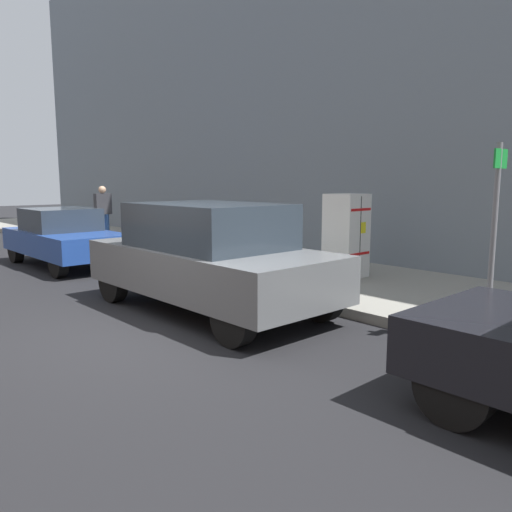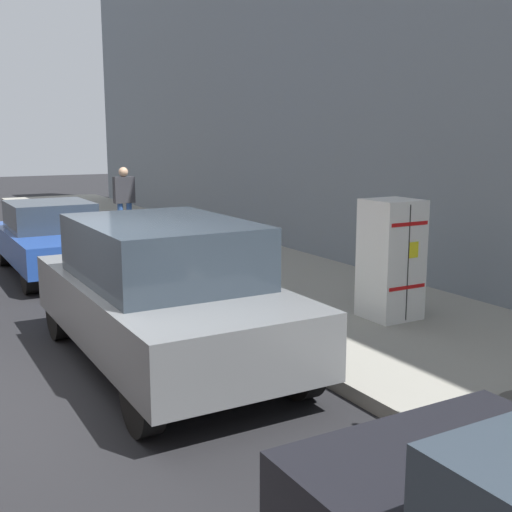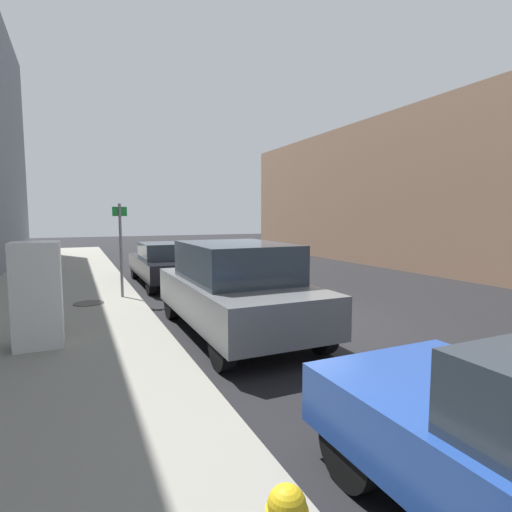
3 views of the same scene
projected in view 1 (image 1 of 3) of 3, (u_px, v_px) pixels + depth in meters
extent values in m
plane|color=black|center=(155.00, 330.00, 7.10)|extent=(80.00, 80.00, 0.00)
cube|color=gray|center=(348.00, 282.00, 10.07)|extent=(3.94, 44.00, 0.16)
cube|color=slate|center=(433.00, 34.00, 11.21)|extent=(1.84, 39.60, 10.77)
cube|color=white|center=(346.00, 236.00, 10.12)|extent=(0.71, 0.69, 1.69)
cube|color=black|center=(360.00, 237.00, 9.87)|extent=(0.01, 0.01, 1.60)
cube|color=yellow|center=(363.00, 228.00, 9.90)|extent=(0.16, 0.01, 0.22)
cube|color=red|center=(361.00, 210.00, 9.79)|extent=(0.64, 0.01, 0.05)
cube|color=red|center=(360.00, 254.00, 9.92)|extent=(0.64, 0.01, 0.05)
cylinder|color=#47443F|center=(475.00, 311.00, 7.47)|extent=(0.70, 0.70, 0.02)
cylinder|color=slate|center=(493.00, 239.00, 6.35)|extent=(0.07, 0.07, 2.42)
cube|color=#198C33|center=(501.00, 159.00, 6.19)|extent=(0.36, 0.02, 0.24)
cylinder|color=gold|center=(142.00, 243.00, 13.26)|extent=(0.22, 0.22, 0.63)
sphere|color=gold|center=(142.00, 230.00, 13.21)|extent=(0.20, 0.20, 0.20)
cylinder|color=#2D5193|center=(107.00, 228.00, 16.17)|extent=(0.14, 0.14, 0.88)
cylinder|color=#2D5193|center=(101.00, 228.00, 16.02)|extent=(0.14, 0.14, 0.88)
cube|color=#333338|center=(103.00, 204.00, 15.98)|extent=(0.52, 0.22, 0.66)
sphere|color=tan|center=(102.00, 190.00, 15.91)|extent=(0.24, 0.24, 0.24)
cube|color=#23479E|center=(65.00, 242.00, 12.39)|extent=(1.73, 4.02, 0.55)
cube|color=#2D3842|center=(61.00, 219.00, 12.45)|extent=(1.53, 1.69, 0.55)
cylinder|color=black|center=(120.00, 256.00, 11.88)|extent=(0.22, 0.66, 0.66)
cylinder|color=black|center=(58.00, 263.00, 10.89)|extent=(0.22, 0.66, 0.66)
cylinder|color=black|center=(71.00, 245.00, 13.96)|extent=(0.22, 0.66, 0.66)
cylinder|color=black|center=(16.00, 250.00, 12.98)|extent=(0.22, 0.66, 0.66)
cube|color=slate|center=(209.00, 268.00, 8.07)|extent=(1.99, 4.49, 0.70)
cube|color=#2D3842|center=(208.00, 225.00, 7.96)|extent=(1.75, 2.47, 0.70)
cylinder|color=black|center=(321.00, 298.00, 7.50)|extent=(0.22, 0.70, 0.70)
cylinder|color=black|center=(233.00, 320.00, 6.34)|extent=(0.22, 0.70, 0.70)
cylinder|color=black|center=(194.00, 270.00, 9.90)|extent=(0.22, 0.70, 0.70)
cylinder|color=black|center=(113.00, 282.00, 8.74)|extent=(0.22, 0.70, 0.70)
cylinder|color=black|center=(454.00, 388.00, 4.27)|extent=(0.22, 0.68, 0.68)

